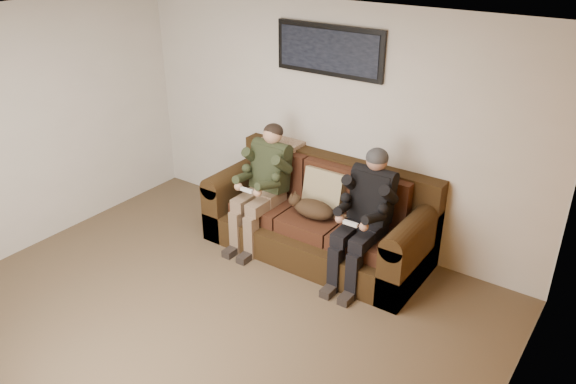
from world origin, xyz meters
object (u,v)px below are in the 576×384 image
Objects in this scene: person_right at (366,209)px; framed_poster at (329,50)px; sofa at (321,218)px; person_left at (264,179)px; cat at (312,208)px.

framed_poster is (-0.82, 0.58, 1.33)m from person_right.
sofa is at bearing 161.99° from person_right.
framed_poster reaches higher than person_right.
person_left is 1.07× the size of framed_poster.
framed_poster is (-0.20, 0.38, 1.73)m from sofa.
sofa is 1.79× the size of person_right.
person_left is 1.52m from framed_poster.
cat is at bearing 179.48° from person_right.
framed_poster is at bearing 117.77° from sofa.
framed_poster is at bearing 144.73° from person_right.
framed_poster reaches higher than cat.
person_right is at bearing -35.27° from framed_poster.
framed_poster reaches higher than sofa.
cat is 0.53× the size of framed_poster.
cat is at bearing -70.75° from framed_poster.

